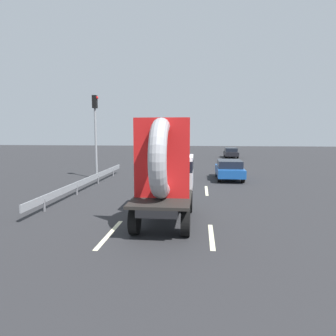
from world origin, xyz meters
The scene contains 10 objects.
ground_plane centered at (0.00, 0.00, 0.00)m, with size 120.00×120.00×0.00m, color #28282B.
flatbed_truck centered at (0.21, -0.39, 1.81)m, with size 2.02×4.94×3.88m.
distant_sedan centered at (3.60, 10.03, 0.74)m, with size 1.81×4.23×1.38m.
traffic_light centered at (-5.99, 9.50, 3.87)m, with size 0.42×0.36×5.96m.
guardrail centered at (-5.11, 5.45, 0.53)m, with size 0.10×14.05×0.71m.
lane_dash_left_near centered at (-1.49, -2.34, 0.00)m, with size 2.95×0.16×0.01m, color beige.
lane_dash_left_far centered at (-1.49, 5.70, 0.00)m, with size 2.41×0.16×0.01m, color beige.
lane_dash_right_near centered at (1.90, -2.22, 0.00)m, with size 2.49×0.16×0.01m, color beige.
lane_dash_right_far centered at (1.90, 5.62, 0.00)m, with size 2.88×0.16×0.01m, color beige.
oncoming_car centered at (5.52, 28.50, 0.68)m, with size 1.66×3.88×1.27m.
Camera 1 is at (1.49, -12.03, 3.43)m, focal length 32.81 mm.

